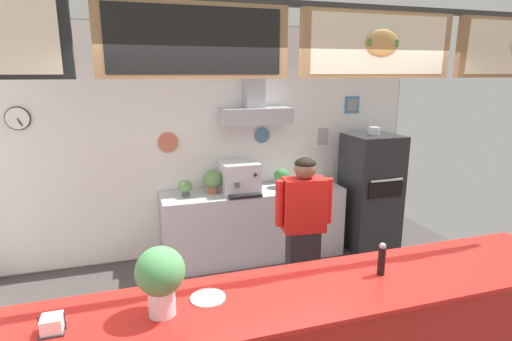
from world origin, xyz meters
name	(u,v)px	position (x,y,z in m)	size (l,w,h in m)	color
back_wall_assembly	(217,138)	(0.03, 2.38, 1.56)	(5.49, 2.79, 2.93)	gray
back_prep_counter	(253,224)	(0.43, 2.14, 0.45)	(2.30, 0.63, 0.90)	#B7BABF
pizza_oven	(370,192)	(2.03, 1.97, 0.78)	(0.65, 0.69, 1.66)	#232326
shop_worker	(303,230)	(0.53, 0.80, 0.86)	(0.56, 0.27, 1.58)	#232328
espresso_machine	(240,178)	(0.25, 2.11, 1.09)	(0.45, 0.52, 0.38)	silver
potted_oregano	(309,176)	(1.19, 2.11, 1.03)	(0.16, 0.16, 0.22)	beige
potted_thyme	(185,187)	(-0.42, 2.14, 1.01)	(0.17, 0.17, 0.20)	#4C4C51
potted_rosemary	(213,180)	(-0.08, 2.16, 1.07)	(0.24, 0.24, 0.29)	#9E563D
potted_basil	(282,177)	(0.82, 2.16, 1.05)	(0.20, 0.20, 0.25)	#9E563D
condiment_plate	(208,298)	(-0.63, -0.36, 1.01)	(0.21, 0.21, 0.01)	white
pepper_grinder	(382,259)	(0.56, -0.42, 1.12)	(0.05, 0.05, 0.23)	black
napkin_holder	(52,325)	(-1.48, -0.44, 1.05)	(0.13, 0.13, 0.10)	#262628
basil_vase	(160,277)	(-0.90, -0.44, 1.24)	(0.28, 0.28, 0.41)	silver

